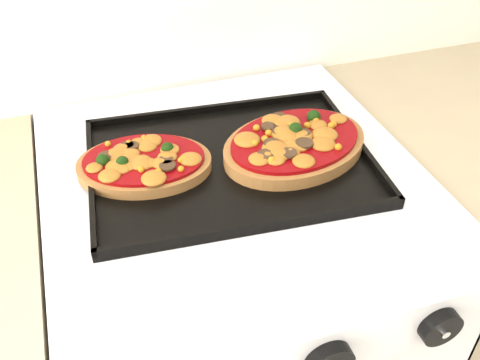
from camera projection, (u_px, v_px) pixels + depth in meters
name	position (u px, v px, depth m)	size (l,w,h in m)	color
stove	(235.00, 339.00, 1.14)	(0.60, 0.60, 0.91)	white
control_panel	(312.00, 351.00, 0.66)	(0.60, 0.02, 0.09)	white
knob_right	(440.00, 327.00, 0.69)	(0.06, 0.06, 0.02)	black
baking_tray	(230.00, 161.00, 0.86)	(0.44, 0.33, 0.02)	black
pizza_left	(144.00, 162.00, 0.83)	(0.21, 0.15, 0.03)	#9C6935
pizza_right	(295.00, 143.00, 0.87)	(0.25, 0.18, 0.04)	#9C6935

